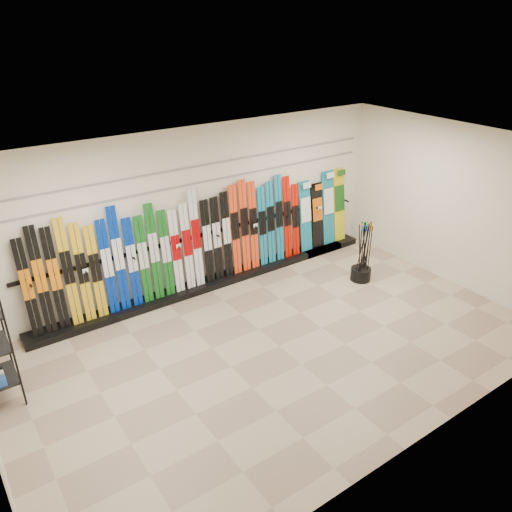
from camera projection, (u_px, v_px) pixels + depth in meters
floor at (279, 346)px, 7.81m from camera, size 8.00×8.00×0.00m
back_wall at (197, 210)px, 9.00m from camera, size 8.00×0.00×8.00m
right_wall at (453, 205)px, 9.20m from camera, size 0.00×5.00×5.00m
ceiling at (284, 158)px, 6.49m from camera, size 8.00×8.00×0.00m
ski_rack_base at (217, 281)px, 9.58m from camera, size 8.00×0.40×0.12m
skis at (181, 247)px, 8.87m from camera, size 5.37×0.20×1.82m
snowboards at (323, 211)px, 10.67m from camera, size 1.25×0.24×1.59m
pole_bin at (361, 274)px, 9.70m from camera, size 0.39×0.39×0.25m
ski_poles at (364, 252)px, 9.46m from camera, size 0.31×0.30×1.18m
slatwall_rail_0 at (196, 183)px, 8.76m from camera, size 7.60×0.02×0.03m
slatwall_rail_1 at (195, 167)px, 8.63m from camera, size 7.60×0.02×0.03m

